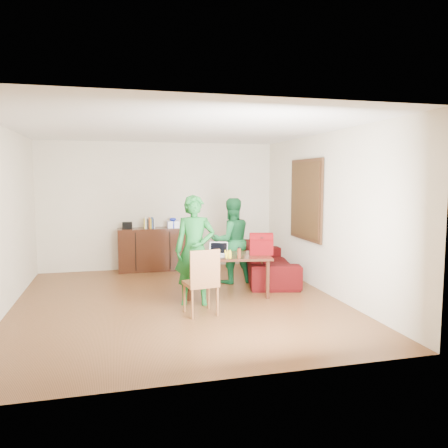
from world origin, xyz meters
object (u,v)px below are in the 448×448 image
object	(u,v)px
chair	(201,295)
person_far	(231,241)
laptop	(218,253)
table	(227,260)
sofa	(269,261)
red_bag	(261,246)
person_near	(195,250)
bottle	(239,253)

from	to	relation	value
chair	person_far	xyz separation A→B (m)	(0.93, 1.76, 0.51)
chair	laptop	world-z (taller)	chair
table	sofa	xyz separation A→B (m)	(1.10, 0.96, -0.26)
person_far	red_bag	distance (m)	0.92
person_far	laptop	world-z (taller)	person_far
table	person_far	distance (m)	0.88
person_near	person_far	bearing A→B (deg)	64.34
person_far	bottle	bearing A→B (deg)	74.73
red_bag	table	bearing A→B (deg)	-172.92
bottle	chair	bearing A→B (deg)	-139.67
person_near	table	bearing A→B (deg)	45.25
person_near	red_bag	size ratio (longest dim) A/B	4.34
person_far	bottle	size ratio (longest dim) A/B	8.67
laptop	red_bag	distance (m)	0.75
red_bag	sofa	size ratio (longest dim) A/B	0.17
chair	person_near	size ratio (longest dim) A/B	0.57
chair	person_far	world-z (taller)	person_far
person_near	sofa	xyz separation A→B (m)	(1.72, 1.38, -0.52)
person_far	red_bag	xyz separation A→B (m)	(0.28, -0.88, 0.02)
sofa	table	bearing A→B (deg)	144.17
bottle	person_near	bearing A→B (deg)	-172.69
chair	laptop	xyz separation A→B (m)	(0.46, 0.91, 0.43)
chair	red_bag	world-z (taller)	chair
table	laptop	bearing A→B (deg)	-152.67
chair	red_bag	xyz separation A→B (m)	(1.21, 0.89, 0.53)
person_far	laptop	distance (m)	0.98
table	red_bag	xyz separation A→B (m)	(0.57, -0.07, 0.22)
person_far	chair	bearing A→B (deg)	56.01
sofa	person_near	bearing A→B (deg)	141.79
table	red_bag	size ratio (longest dim) A/B	3.97
chair	person_far	size ratio (longest dim) A/B	0.61
bottle	red_bag	world-z (taller)	red_bag
chair	sofa	xyz separation A→B (m)	(1.73, 1.92, 0.05)
bottle	laptop	bearing A→B (deg)	136.50
chair	sofa	world-z (taller)	chair
person_near	person_far	distance (m)	1.53
person_far	bottle	xyz separation A→B (m)	(-0.18, -1.13, -0.03)
person_far	person_near	bearing A→B (deg)	46.94
person_near	person_far	world-z (taller)	person_near
table	person_far	world-z (taller)	person_far
bottle	red_bag	size ratio (longest dim) A/B	0.47
chair	person_far	bearing A→B (deg)	53.77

